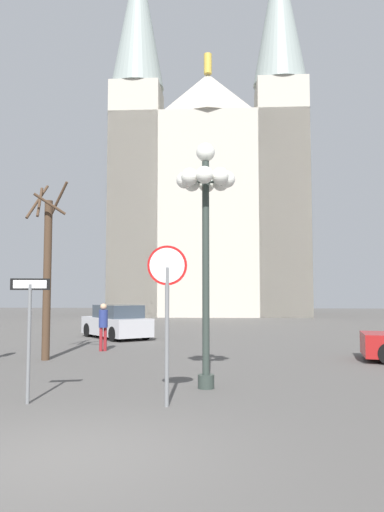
% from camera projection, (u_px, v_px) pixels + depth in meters
% --- Properties ---
extents(ground_plane, '(120.00, 120.00, 0.00)m').
position_uv_depth(ground_plane, '(66.00, 458.00, 6.24)').
color(ground_plane, '#514F4C').
extents(cathedral, '(17.77, 12.21, 35.04)m').
position_uv_depth(cathedral, '(209.00, 192.00, 46.37)').
color(cathedral, '#BCB5A5').
rests_on(cathedral, ground).
extents(stop_sign, '(0.74, 0.18, 2.97)m').
position_uv_depth(stop_sign, '(167.00, 294.00, 9.17)').
color(stop_sign, slate).
rests_on(stop_sign, ground).
extents(one_way_arrow_sign, '(0.72, 0.22, 2.36)m').
position_uv_depth(one_way_arrow_sign, '(29.00, 323.00, 9.36)').
color(one_way_arrow_sign, slate).
rests_on(one_way_arrow_sign, ground).
extents(street_lamp, '(1.33, 1.33, 5.47)m').
position_uv_depth(street_lamp, '(206.00, 205.00, 11.04)').
color(street_lamp, '#2D3833').
rests_on(street_lamp, ground).
extents(bare_tree, '(1.31, 1.32, 5.66)m').
position_uv_depth(bare_tree, '(47.00, 271.00, 15.46)').
color(bare_tree, '#473323').
rests_on(bare_tree, ground).
extents(parked_car_near_silver, '(3.89, 4.24, 1.52)m').
position_uv_depth(parked_car_near_silver, '(117.00, 323.00, 22.59)').
color(parked_car_near_silver, '#B7B7BC').
rests_on(parked_car_near_silver, ground).
extents(pedestrian_walking, '(0.32, 0.32, 1.70)m').
position_uv_depth(pedestrian_walking, '(103.00, 322.00, 17.68)').
color(pedestrian_walking, maroon).
rests_on(pedestrian_walking, ground).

